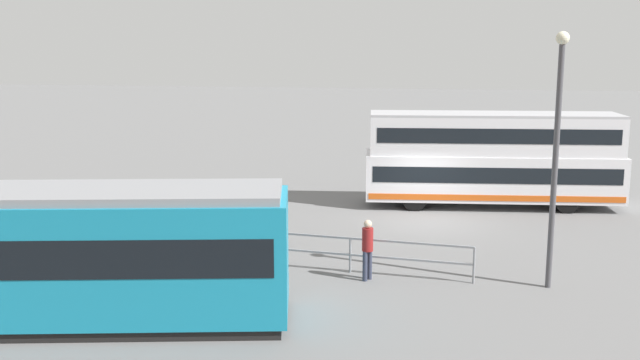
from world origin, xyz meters
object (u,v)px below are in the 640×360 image
(pedestrian_crossing, at_px, (368,245))
(pedestrian_near_railing, at_px, (281,219))
(street_lamp, at_px, (556,142))
(info_sign, at_px, (205,214))
(double_decker_bus, at_px, (492,159))

(pedestrian_crossing, bearing_deg, pedestrian_near_railing, -43.55)
(pedestrian_crossing, height_order, street_lamp, street_lamp)
(pedestrian_crossing, xyz_separation_m, street_lamp, (-5.04, -0.23, 3.06))
(info_sign, distance_m, street_lamp, 10.43)
(info_sign, relative_size, street_lamp, 0.33)
(pedestrian_crossing, relative_size, info_sign, 0.78)
(double_decker_bus, bearing_deg, street_lamp, 95.73)
(double_decker_bus, relative_size, pedestrian_near_railing, 6.58)
(pedestrian_near_railing, bearing_deg, info_sign, 50.74)
(pedestrian_near_railing, relative_size, info_sign, 0.70)
(double_decker_bus, relative_size, info_sign, 4.61)
(pedestrian_near_railing, xyz_separation_m, street_lamp, (-8.26, 2.82, 3.17))
(street_lamp, bearing_deg, double_decker_bus, -84.27)
(double_decker_bus, xyz_separation_m, info_sign, (9.08, 9.65, -0.42))
(info_sign, height_order, street_lamp, street_lamp)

